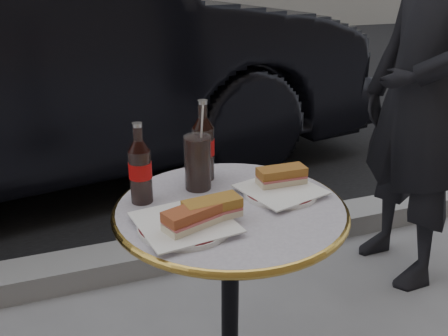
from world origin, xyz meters
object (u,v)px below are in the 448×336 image
object	(u,v)px
cola_bottle_right	(203,140)
cola_glass	(198,162)
plate_left	(185,225)
pedestrian	(422,98)
bistro_table	(230,318)
cola_bottle_left	(140,163)
plate_right	(280,192)

from	to	relation	value
cola_bottle_right	cola_glass	bearing A→B (deg)	-120.58
plate_left	pedestrian	distance (m)	1.30
bistro_table	cola_glass	world-z (taller)	cola_glass
plate_left	cola_bottle_left	bearing A→B (deg)	110.85
bistro_table	cola_bottle_left	size ratio (longest dim) A/B	3.32
bistro_table	cola_bottle_right	xyz separation A→B (m)	(-0.01, 0.20, 0.49)
bistro_table	cola_bottle_right	bearing A→B (deg)	93.00
pedestrian	cola_glass	bearing A→B (deg)	-72.57
cola_glass	pedestrian	bearing A→B (deg)	18.41
bistro_table	cola_bottle_left	xyz separation A→B (m)	(-0.21, 0.10, 0.48)
bistro_table	plate_right	bearing A→B (deg)	7.47
bistro_table	plate_left	xyz separation A→B (m)	(-0.15, -0.07, 0.37)
plate_right	cola_bottle_left	bearing A→B (deg)	167.17
plate_left	cola_glass	bearing A→B (deg)	64.48
plate_left	cola_bottle_left	distance (m)	0.22
bistro_table	cola_glass	bearing A→B (deg)	109.08
cola_bottle_left	cola_glass	bearing A→B (deg)	10.31
cola_glass	plate_right	bearing A→B (deg)	-29.46
plate_right	plate_left	bearing A→B (deg)	-162.83
plate_right	cola_glass	size ratio (longest dim) A/B	1.32
cola_bottle_right	cola_glass	size ratio (longest dim) A/B	1.52
bistro_table	plate_right	world-z (taller)	plate_right
cola_bottle_left	cola_bottle_right	bearing A→B (deg)	24.34
cola_bottle_right	pedestrian	world-z (taller)	pedestrian
plate_right	cola_bottle_left	world-z (taller)	cola_bottle_left
cola_bottle_right	plate_right	bearing A→B (deg)	-46.63
plate_left	cola_glass	size ratio (longest dim) A/B	1.47
plate_left	plate_right	distance (m)	0.32
cola_bottle_left	cola_bottle_right	size ratio (longest dim) A/B	0.92
plate_left	cola_glass	world-z (taller)	cola_glass
plate_right	pedestrian	xyz separation A→B (m)	(0.87, 0.47, 0.07)
plate_right	cola_bottle_left	size ratio (longest dim) A/B	0.94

